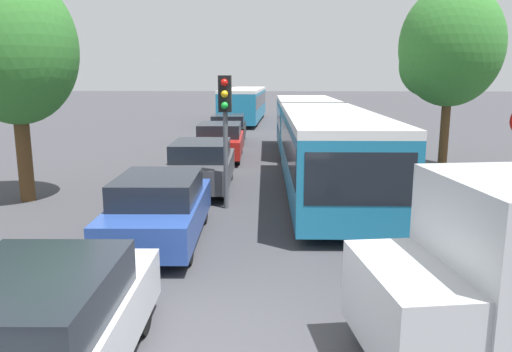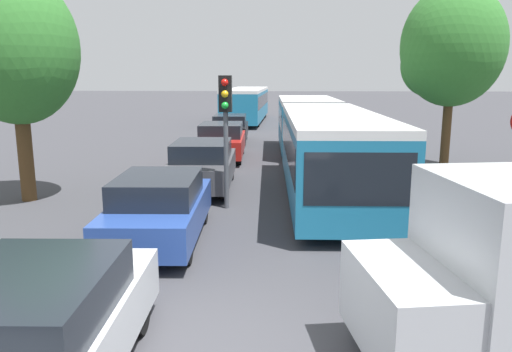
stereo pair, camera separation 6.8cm
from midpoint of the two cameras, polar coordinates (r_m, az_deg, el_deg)
The scene contains 10 objects.
articulated_bus at distance 17.50m, azimuth 7.24°, elevation 4.74°, with size 2.83×16.17×2.39m.
city_bus_rear at distance 36.77m, azimuth -1.05°, elevation 8.38°, with size 2.83×11.32×2.42m.
queued_car_silver at distance 6.00m, azimuth -23.65°, elevation -16.16°, with size 1.91×4.21×1.44m.
queued_car_blue at distance 10.50m, azimuth -10.82°, elevation -3.62°, with size 1.87×4.12×1.41m.
queued_car_graphite at distance 15.16m, azimuth -6.02°, elevation 1.28°, with size 1.93×4.26×1.46m.
queued_car_red at distance 20.52m, azimuth -3.87°, elevation 4.02°, with size 1.95×4.31×1.48m.
queued_car_black at distance 25.62m, azimuth -2.90°, elevation 5.45°, with size 1.87×4.12×1.41m.
traffic_light at distance 12.63m, azimuth -3.35°, elevation 7.32°, with size 0.32×0.36×3.40m.
tree_left_mid at distance 14.83m, azimuth -25.65°, elevation 12.92°, with size 3.23×3.23×6.08m.
tree_right_mid at distance 19.37m, azimuth 21.29°, elevation 13.33°, with size 3.58×3.58×6.52m.
Camera 2 is at (0.74, -5.54, 3.42)m, focal length 35.00 mm.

